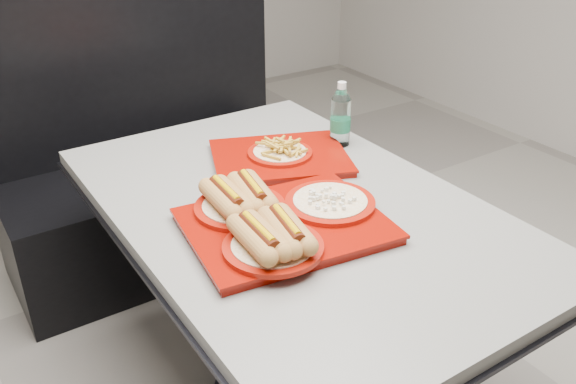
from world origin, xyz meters
TOP-DOWN VIEW (x-y plane):
  - diner_table at (0.00, 0.00)m, footprint 0.92×1.42m
  - booth_bench at (0.00, 1.09)m, footprint 1.30×0.57m
  - tray_near at (-0.12, -0.11)m, footprint 0.54×0.46m
  - tray_far at (0.11, 0.24)m, footprint 0.51×0.46m
  - water_bottle at (0.35, 0.25)m, footprint 0.07×0.07m

SIDE VIEW (x-z plane):
  - booth_bench at x=0.00m, z-range -0.27..1.08m
  - diner_table at x=0.00m, z-range 0.21..0.96m
  - tray_far at x=0.11m, z-range 0.73..0.82m
  - tray_near at x=-0.12m, z-range 0.74..0.84m
  - water_bottle at x=0.35m, z-range 0.74..0.95m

